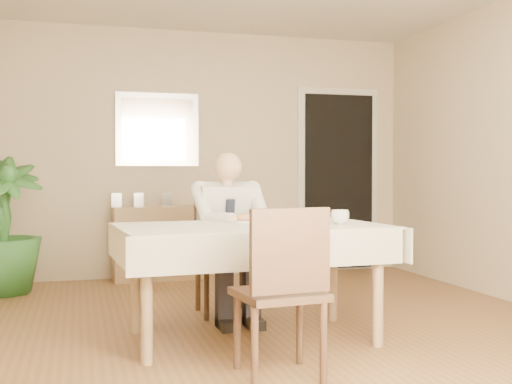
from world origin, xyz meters
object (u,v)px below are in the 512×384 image
object	(u,v)px
chair_far	(223,249)
sideboard	(160,243)
seated_man	(231,227)
coffee_mug	(340,217)
dining_table	(252,238)
chair_near	(283,283)
potted_palm	(2,225)

from	to	relation	value
chair_far	sideboard	size ratio (longest dim) A/B	0.94
chair_far	seated_man	size ratio (longest dim) A/B	0.71
coffee_mug	sideboard	size ratio (longest dim) A/B	0.13
dining_table	chair_near	size ratio (longest dim) A/B	1.95
chair_far	coffee_mug	distance (m)	1.18
coffee_mug	potted_palm	world-z (taller)	potted_palm
chair_near	seated_man	xyz separation A→B (m)	(0.06, 1.45, 0.18)
dining_table	chair_near	distance (m)	0.87
sideboard	potted_palm	distance (m)	1.54
chair_far	potted_palm	world-z (taller)	potted_palm
dining_table	chair_far	xyz separation A→B (m)	(0.00, 0.88, -0.17)
coffee_mug	sideboard	xyz separation A→B (m)	(-0.86, 2.67, -0.43)
seated_man	coffee_mug	size ratio (longest dim) A/B	10.30
chair_far	seated_man	distance (m)	0.35
dining_table	sideboard	bearing A→B (deg)	92.49
dining_table	potted_palm	xyz separation A→B (m)	(-1.76, 2.16, -0.04)
chair_far	sideboard	world-z (taller)	chair_far
dining_table	coffee_mug	world-z (taller)	coffee_mug
seated_man	potted_palm	size ratio (longest dim) A/B	0.99
chair_far	coffee_mug	xyz separation A→B (m)	(0.57, -0.99, 0.30)
seated_man	sideboard	xyz separation A→B (m)	(-0.29, 1.97, -0.32)
dining_table	potted_palm	world-z (taller)	potted_palm
seated_man	coffee_mug	distance (m)	0.91
chair_near	potted_palm	distance (m)	3.46
seated_man	potted_palm	bearing A→B (deg)	138.28
seated_man	dining_table	bearing A→B (deg)	-90.00
sideboard	potted_palm	size ratio (longest dim) A/B	0.75
chair_near	dining_table	bearing A→B (deg)	79.61
coffee_mug	sideboard	distance (m)	2.84
potted_palm	sideboard	bearing A→B (deg)	15.13
dining_table	chair_near	bearing A→B (deg)	-97.93
seated_man	coffee_mug	bearing A→B (deg)	-50.94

